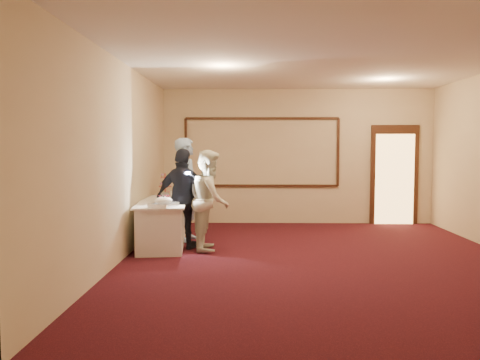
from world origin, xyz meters
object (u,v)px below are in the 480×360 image
(tart, at_px, (174,201))
(man, at_px, (187,189))
(cupcake_stand, at_px, (165,187))
(plate_stack_b, at_px, (175,195))
(buffet_table, at_px, (163,222))
(plate_stack_a, at_px, (164,197))
(pavlova_tray, at_px, (164,202))
(woman, at_px, (210,200))
(guest, at_px, (184,199))

(tart, distance_m, man, 0.67)
(cupcake_stand, relative_size, plate_stack_b, 2.59)
(buffet_table, bearing_deg, man, 43.81)
(plate_stack_a, height_order, plate_stack_b, plate_stack_b)
(buffet_table, bearing_deg, plate_stack_a, -48.59)
(cupcake_stand, distance_m, man, 0.72)
(pavlova_tray, xyz_separation_m, plate_stack_b, (0.00, 1.13, 0.00))
(pavlova_tray, xyz_separation_m, cupcake_stand, (-0.29, 1.72, 0.10))
(pavlova_tray, xyz_separation_m, tart, (0.08, 0.57, -0.04))
(woman, height_order, guest, guest)
(buffet_table, bearing_deg, guest, -38.22)
(pavlova_tray, bearing_deg, guest, 64.62)
(plate_stack_b, xyz_separation_m, tart, (0.07, -0.57, -0.05))
(plate_stack_a, xyz_separation_m, plate_stack_b, (0.14, 0.33, 0.00))
(woman, bearing_deg, pavlova_tray, 120.18)
(plate_stack_b, relative_size, woman, 0.11)
(plate_stack_a, xyz_separation_m, guest, (0.38, -0.29, 0.00))
(pavlova_tray, xyz_separation_m, woman, (0.69, 0.45, -0.01))
(pavlova_tray, relative_size, guest, 0.31)
(man, relative_size, guest, 1.11)
(buffet_table, xyz_separation_m, guest, (0.41, -0.32, 0.46))
(cupcake_stand, relative_size, plate_stack_a, 2.70)
(cupcake_stand, height_order, woman, woman)
(plate_stack_b, bearing_deg, guest, -68.67)
(buffet_table, xyz_separation_m, woman, (0.86, -0.39, 0.44))
(buffet_table, bearing_deg, pavlova_tray, -78.71)
(tart, height_order, woman, woman)
(guest, bearing_deg, buffet_table, -21.39)
(man, bearing_deg, cupcake_stand, 52.96)
(plate_stack_a, relative_size, tart, 0.56)
(plate_stack_b, bearing_deg, plate_stack_a, -113.28)
(plate_stack_a, bearing_deg, guest, -37.27)
(pavlova_tray, bearing_deg, plate_stack_b, 89.86)
(buffet_table, relative_size, woman, 1.31)
(man, bearing_deg, buffet_table, 142.80)
(pavlova_tray, height_order, tart, pavlova_tray)
(plate_stack_b, xyz_separation_m, woman, (0.69, -0.68, -0.02))
(cupcake_stand, xyz_separation_m, plate_stack_a, (0.15, -0.92, -0.10))
(guest, bearing_deg, man, -70.64)
(buffet_table, distance_m, plate_stack_a, 0.46)
(plate_stack_a, bearing_deg, plate_stack_b, 66.72)
(tart, height_order, guest, guest)
(cupcake_stand, xyz_separation_m, man, (0.50, -0.52, -0.00))
(buffet_table, relative_size, pavlova_tray, 4.12)
(cupcake_stand, relative_size, man, 0.25)
(pavlova_tray, bearing_deg, woman, 33.00)
(cupcake_stand, bearing_deg, man, -46.03)
(cupcake_stand, xyz_separation_m, plate_stack_b, (0.29, -0.59, -0.09))
(cupcake_stand, bearing_deg, plate_stack_a, -80.89)
(buffet_table, relative_size, guest, 1.29)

